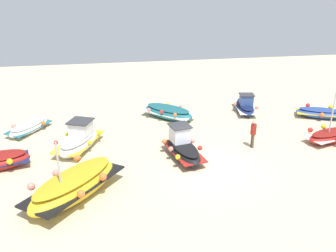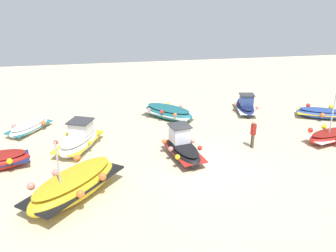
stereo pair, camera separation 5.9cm
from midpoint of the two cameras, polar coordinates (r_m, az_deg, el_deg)
name	(u,v)px [view 2 (the right image)]	position (r m, az deg, el deg)	size (l,w,h in m)	color
ground_plane	(206,168)	(19.07, 6.12, -6.48)	(50.33, 50.33, 0.00)	beige
fishing_boat_0	(183,148)	(19.75, 2.40, -3.44)	(2.04, 3.56, 1.72)	black
fishing_boat_1	(79,139)	(21.38, -13.65, -2.05)	(2.87, 3.98, 1.59)	white
fishing_boat_2	(74,185)	(16.86, -14.39, -8.90)	(4.69, 5.03, 3.06)	gold
fishing_boat_3	(320,113)	(27.43, 22.76, 1.90)	(3.50, 2.47, 0.76)	#2D4C9E
fishing_boat_4	(245,106)	(26.96, 12.04, 3.07)	(1.80, 3.40, 1.42)	navy
fishing_boat_5	(331,136)	(23.75, 24.11, -1.40)	(3.52, 2.30, 3.66)	maroon
fishing_boat_6	(168,112)	(25.17, 0.10, 2.17)	(3.72, 3.62, 0.89)	#1E6670
fishing_boat_7	(29,127)	(24.66, -20.78, -0.14)	(2.70, 3.30, 0.67)	white
person_walking	(253,132)	(21.25, 13.24, -0.95)	(0.32, 0.32, 1.66)	brown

